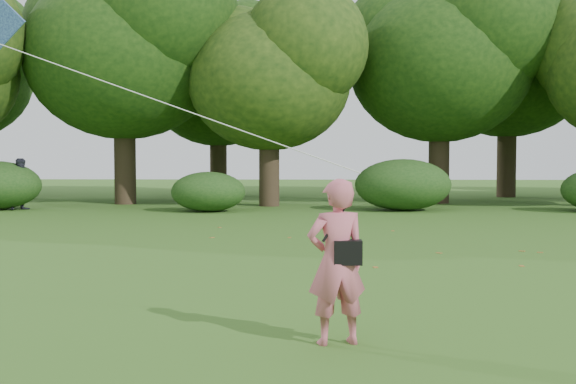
{
  "coord_description": "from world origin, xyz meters",
  "views": [
    {
      "loc": [
        -0.27,
        -8.4,
        2.05
      ],
      "look_at": [
        -0.63,
        2.0,
        1.5
      ],
      "focal_mm": 45.0,
      "sensor_mm": 36.0,
      "label": 1
    }
  ],
  "objects": [
    {
      "name": "crossbody_bag",
      "position": [
        0.1,
        -0.73,
        1.01
      ],
      "size": [
        0.43,
        0.2,
        0.71
      ],
      "color": "black",
      "rests_on": "ground"
    },
    {
      "name": "shrub_band",
      "position": [
        -0.72,
        17.6,
        0.86
      ],
      "size": [
        39.15,
        3.22,
        1.88
      ],
      "color": "#264919",
      "rests_on": "ground"
    },
    {
      "name": "bystander_left",
      "position": [
        -10.95,
        17.7,
        0.95
      ],
      "size": [
        1.13,
        1.17,
        1.9
      ],
      "primitive_type": "imported",
      "rotation": [
        0.0,
        0.0,
        0.9
      ],
      "color": "#2A2B38",
      "rests_on": "ground"
    },
    {
      "name": "tree_line",
      "position": [
        1.67,
        22.88,
        5.6
      ],
      "size": [
        54.7,
        15.3,
        9.48
      ],
      "color": "#3A2D1E",
      "rests_on": "ground"
    },
    {
      "name": "fallen_leaves",
      "position": [
        1.09,
        7.16,
        0.01
      ],
      "size": [
        7.47,
        10.32,
        0.01
      ],
      "color": "#965F28",
      "rests_on": "ground"
    },
    {
      "name": "ground",
      "position": [
        0.0,
        0.0,
        0.0
      ],
      "size": [
        100.0,
        100.0,
        0.0
      ],
      "primitive_type": "plane",
      "color": "#265114",
      "rests_on": "ground"
    },
    {
      "name": "man_kite_flyer",
      "position": [
        -0.02,
        -0.7,
        0.89
      ],
      "size": [
        0.74,
        0.59,
        1.79
      ],
      "primitive_type": "imported",
      "rotation": [
        0.0,
        0.0,
        3.41
      ],
      "color": "#C85E6E",
      "rests_on": "ground"
    }
  ]
}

